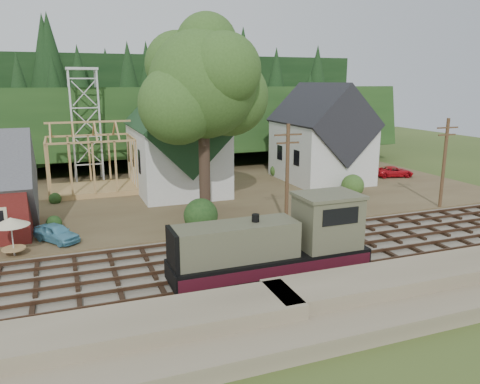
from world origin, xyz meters
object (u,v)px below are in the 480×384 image
object	(u,v)px
car_red	(394,172)
patio_set	(11,223)
car_blue	(56,233)
locomotive	(278,245)

from	to	relation	value
car_red	patio_set	bearing A→B (deg)	121.81
car_blue	car_red	size ratio (longest dim) A/B	0.85
car_red	patio_set	size ratio (longest dim) A/B	1.73
locomotive	car_red	size ratio (longest dim) A/B	2.64
locomotive	patio_set	world-z (taller)	locomotive
locomotive	patio_set	size ratio (longest dim) A/B	4.56
car_red	patio_set	world-z (taller)	patio_set
car_blue	car_red	distance (m)	37.68
patio_set	locomotive	bearing A→B (deg)	-30.71
car_blue	patio_set	bearing A→B (deg)	-179.83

